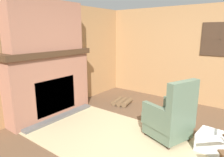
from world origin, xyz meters
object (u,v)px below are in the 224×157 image
Objects in this scene: oil_lamp_vase at (18,47)px; storage_case at (74,45)px; armchair at (170,118)px; firewood_stack at (122,102)px; decorative_plate_on_mantel at (44,44)px; laundry_basket at (216,143)px.

oil_lamp_vase reaches higher than storage_case.
armchair is 1.83m from firewood_stack.
armchair is at bearing -4.44° from storage_case.
armchair is 5.02× the size of storage_case.
decorative_plate_on_mantel reaches higher than firewood_stack.
oil_lamp_vase is at bearing 45.75° from armchair.
oil_lamp_vase is (-3.12, -1.22, 1.36)m from laundry_basket.
firewood_stack is at bearing 39.25° from storage_case.
firewood_stack is 1.93× the size of decorative_plate_on_mantel.
oil_lamp_vase is at bearing -90.01° from storage_case.
laundry_basket reaches higher than firewood_stack.
decorative_plate_on_mantel is at bearing 92.06° from oil_lamp_vase.
storage_case is 0.78m from decorative_plate_on_mantel.
storage_case is at bearing -140.75° from firewood_stack.
laundry_basket is at bearing -20.06° from firewood_stack.
oil_lamp_vase is 1.13× the size of decorative_plate_on_mantel.
oil_lamp_vase reaches higher than decorative_plate_on_mantel.
firewood_stack is 2.39× the size of storage_case.
armchair is at bearing -29.89° from firewood_stack.
laundry_basket is 2.07× the size of decorative_plate_on_mantel.
armchair is 2.91m from oil_lamp_vase.
firewood_stack is (-1.56, 0.90, -0.31)m from armchair.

